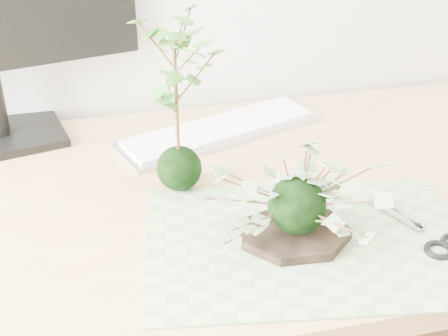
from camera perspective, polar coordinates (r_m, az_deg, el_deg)
The scene contains 7 objects.
desk at distance 1.14m, azimuth 3.60°, elevation -5.40°, with size 1.60×0.70×0.74m.
cutting_mat at distance 0.96m, azimuth 7.67°, elevation -6.74°, with size 0.49×0.33×0.00m, color gray.
stone_dish at distance 0.96m, azimuth 6.50°, elevation -5.99°, with size 0.18×0.18×0.01m, color black.
ivy_kokedama at distance 0.91m, azimuth 6.83°, elevation -1.29°, with size 0.30×0.30×0.17m.
maple_kokedama at distance 0.98m, azimuth -4.52°, elevation 9.48°, with size 0.23×0.23×0.32m.
keyboard at distance 1.26m, azimuth -0.36°, elevation 3.50°, with size 0.45×0.26×0.02m.
scissors at distance 1.00m, azimuth 18.41°, elevation -6.21°, with size 0.09×0.18×0.01m.
Camera 1 is at (-0.19, 0.35, 1.31)m, focal length 50.00 mm.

